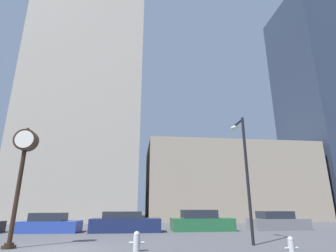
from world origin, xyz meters
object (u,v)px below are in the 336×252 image
Objects in this scene: car_green at (201,222)px; car_grey at (278,222)px; car_navy at (125,223)px; fire_hydrant_near at (137,241)px; car_blue at (50,224)px; fire_hydrant_far at (291,247)px; street_lamp_right at (243,157)px; street_clock at (23,158)px.

car_grey is at bearing 0.30° from car_green.
car_navy reaches higher than fire_hydrant_near.
fire_hydrant_near is at bearing -52.69° from car_blue.
fire_hydrant_far is (6.05, -10.10, -0.24)m from car_navy.
street_lamp_right is (5.24, 1.47, 3.69)m from fire_hydrant_near.
fire_hydrant_near is at bearing -164.35° from street_lamp_right.
car_blue is at bearing 147.28° from street_lamp_right.
street_lamp_right reaches higher than car_navy.
street_clock is at bearing 165.21° from fire_hydrant_near.
car_navy is 8.25m from fire_hydrant_near.
car_navy is 9.67m from street_lamp_right.
street_clock is 1.10× the size of car_navy.
car_blue is at bearing 94.18° from street_clock.
street_clock is 11.59m from fire_hydrant_far.
street_clock is 0.86× the size of street_lamp_right.
street_lamp_right is (10.51, 0.08, 0.29)m from street_clock.
fire_hydrant_far is at bearing -40.04° from car_blue.
street_clock reaches higher than car_grey.
fire_hydrant_far is at bearing -58.53° from car_navy.
street_lamp_right is at bearing -47.88° from car_navy.
fire_hydrant_far is at bearing -87.63° from car_green.
car_blue is at bearing 177.34° from car_grey.
car_green is (10.49, -0.01, 0.08)m from car_blue.
street_lamp_right is at bearing -86.60° from car_green.
car_navy reaches higher than car_blue.
fire_hydrant_near is (-4.70, -8.55, -0.24)m from car_green.
car_grey is 9.65m from street_lamp_right.
car_green is 9.76m from fire_hydrant_near.
street_clock reaches higher than car_navy.
car_navy is 1.06× the size of car_green.
fire_hydrant_near is at bearing -143.83° from car_grey.
car_navy is 0.79× the size of street_lamp_right.
street_clock is 1.18× the size of car_grey.
fire_hydrant_far is at bearing -119.77° from car_grey.
car_green is at bearing 3.16° from car_blue.
street_lamp_right is at bearing 91.15° from fire_hydrant_far.
car_green reaches higher than car_blue.
fire_hydrant_near is at bearing -14.79° from street_clock.
car_navy is at bearing -177.48° from car_green.
street_lamp_right is at bearing -129.80° from car_grey.
street_clock is 10.51m from street_lamp_right.
car_green reaches higher than fire_hydrant_near.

